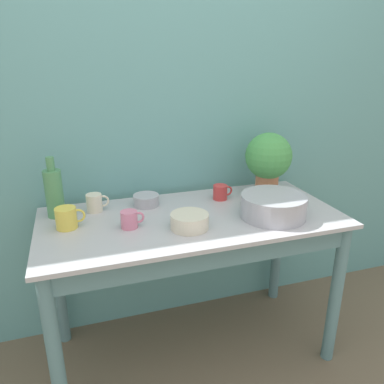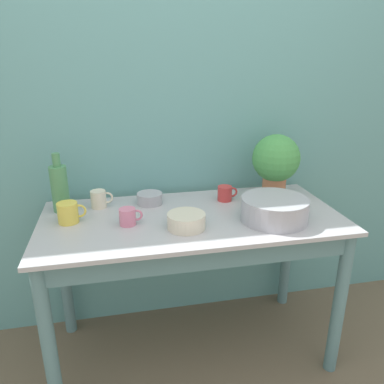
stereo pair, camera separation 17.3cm
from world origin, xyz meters
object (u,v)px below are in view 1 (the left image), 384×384
Objects in this scene: mug_yellow at (67,218)px; bowl_small_steel at (146,200)px; potted_plant at (268,159)px; bowl_small_cream at (190,221)px; mug_pink at (130,219)px; mug_cream at (95,203)px; bowl_wash_large at (273,206)px; bottle_tall at (54,192)px; mug_red at (221,192)px.

mug_yellow is 0.99× the size of bowl_small_steel.
potted_plant is 0.63m from bowl_small_cream.
mug_pink reaches higher than bowl_small_steel.
mug_cream reaches higher than bowl_small_cream.
bowl_wash_large is at bearing -7.50° from mug_pink.
potted_plant is at bearing -1.44° from bottle_tall.
bowl_wash_large is at bearing -112.93° from potted_plant.
bowl_small_steel is 0.77× the size of bowl_small_cream.
potted_plant is 0.31m from mug_red.
potted_plant is at bearing 14.61° from mug_pink.
mug_red is (-0.27, -0.00, -0.16)m from potted_plant.
bowl_small_cream is (0.38, -0.32, -0.01)m from mug_cream.
bottle_tall is 0.19m from mug_cream.
bowl_small_cream is at bearing -132.28° from mug_red.
bowl_wash_large is 1.06× the size of bottle_tall.
potted_plant is 1.17× the size of bottle_tall.
mug_red is at bearing -2.03° from bottle_tall.
bowl_small_cream is at bearing -179.85° from bowl_wash_large.
mug_yellow reaches higher than mug_cream.
bowl_wash_large is 2.39× the size of mug_yellow.
mug_yellow is (-1.04, -0.12, -0.15)m from potted_plant.
bowl_small_steel is at bearing 111.55° from bowl_small_cream.
mug_red is at bearing -3.12° from mug_cream.
mug_yellow is at bearing -170.97° from mug_red.
bowl_small_cream is (0.13, -0.32, 0.01)m from bowl_small_steel.
bowl_small_steel is at bearing 149.06° from bowl_wash_large.
potted_plant is 3.06× the size of mug_cream.
mug_cream is (-0.91, 0.03, -0.15)m from potted_plant.
bowl_small_steel is at bearing 177.17° from potted_plant.
mug_red is (0.82, -0.03, -0.08)m from bottle_tall.
bottle_tall is 0.65m from bowl_small_cream.
bowl_wash_large reaches higher than mug_red.
potted_plant is 0.82m from mug_pink.
mug_red is (0.64, -0.03, -0.01)m from mug_cream.
bottle_tall reaches higher than mug_pink.
bowl_small_cream is at bearing -68.45° from bowl_small_steel.
potted_plant is at bearing 0.37° from mug_red.
mug_yellow is at bearing -72.81° from bottle_tall.
bottle_tall is 2.74× the size of mug_pink.
bowl_wash_large reaches higher than bowl_small_steel.
mug_red is at bearing 21.55° from mug_pink.
mug_red is (0.51, 0.20, 0.00)m from mug_pink.
bowl_small_cream is (-0.26, -0.29, -0.01)m from mug_red.
mug_cream is at bearing 139.44° from bowl_small_cream.
bowl_small_steel is (0.25, -0.00, -0.02)m from mug_cream.
potted_plant is 3.21× the size of mug_pink.
bowl_small_steel is (-0.39, 0.03, -0.01)m from mug_red.
mug_yellow is at bearing 161.90° from bowl_small_cream.
bowl_small_steel is (0.38, 0.16, -0.02)m from mug_yellow.
potted_plant is at bearing -2.83° from bowl_small_steel.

